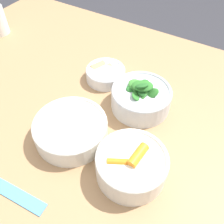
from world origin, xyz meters
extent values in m
plane|color=#2D2D33|center=(0.00, 0.00, 0.00)|extent=(10.00, 10.00, 0.00)
cube|color=#99724C|center=(0.00, 0.00, 0.72)|extent=(1.29, 0.86, 0.03)
cube|color=olive|center=(0.58, -0.37, 0.36)|extent=(0.06, 0.06, 0.71)
cylinder|color=silver|center=(-0.23, 0.18, 0.77)|extent=(0.16, 0.16, 0.06)
torus|color=silver|center=(-0.23, 0.18, 0.80)|extent=(0.16, 0.16, 0.01)
cylinder|color=orange|center=(-0.22, 0.16, 0.79)|extent=(0.04, 0.05, 0.02)
cylinder|color=orange|center=(-0.25, 0.20, 0.79)|extent=(0.06, 0.02, 0.02)
cylinder|color=orange|center=(-0.23, 0.18, 0.78)|extent=(0.02, 0.06, 0.02)
cylinder|color=orange|center=(-0.25, 0.19, 0.79)|extent=(0.04, 0.06, 0.02)
cylinder|color=orange|center=(-0.24, 0.16, 0.79)|extent=(0.06, 0.03, 0.02)
cylinder|color=orange|center=(-0.21, 0.20, 0.80)|extent=(0.05, 0.04, 0.02)
cylinder|color=orange|center=(-0.24, 0.17, 0.80)|extent=(0.03, 0.06, 0.02)
cylinder|color=silver|center=(-0.16, -0.02, 0.77)|extent=(0.17, 0.17, 0.06)
torus|color=silver|center=(-0.16, -0.02, 0.80)|extent=(0.17, 0.17, 0.01)
ellipsoid|color=#235B23|center=(-0.16, -0.03, 0.81)|extent=(0.06, 0.07, 0.03)
ellipsoid|color=#235B23|center=(-0.15, -0.02, 0.82)|extent=(0.05, 0.07, 0.05)
ellipsoid|color=#3D8433|center=(-0.17, -0.01, 0.80)|extent=(0.03, 0.05, 0.04)
ellipsoid|color=#4C933D|center=(-0.18, -0.06, 0.79)|extent=(0.04, 0.05, 0.02)
ellipsoid|color=#3D8433|center=(-0.14, -0.03, 0.81)|extent=(0.06, 0.04, 0.03)
ellipsoid|color=#4C933D|center=(-0.13, 0.03, 0.78)|extent=(0.06, 0.06, 0.03)
ellipsoid|color=#2D7028|center=(-0.18, -0.02, 0.80)|extent=(0.05, 0.04, 0.04)
ellipsoid|color=#2D7028|center=(-0.16, -0.02, 0.82)|extent=(0.07, 0.05, 0.03)
ellipsoid|color=#235B23|center=(-0.12, -0.06, 0.79)|extent=(0.04, 0.06, 0.02)
ellipsoid|color=#235B23|center=(-0.13, -0.02, 0.80)|extent=(0.05, 0.05, 0.02)
ellipsoid|color=#2D7028|center=(-0.15, 0.00, 0.80)|extent=(0.03, 0.05, 0.04)
ellipsoid|color=#3D8433|center=(-0.21, -0.04, 0.78)|extent=(0.04, 0.05, 0.02)
cylinder|color=silver|center=(-0.05, 0.16, 0.76)|extent=(0.19, 0.19, 0.05)
torus|color=silver|center=(-0.05, 0.16, 0.79)|extent=(0.19, 0.19, 0.01)
cylinder|color=#936042|center=(-0.05, 0.16, 0.76)|extent=(0.17, 0.17, 0.03)
ellipsoid|color=#A36B4C|center=(-0.06, 0.18, 0.78)|extent=(0.01, 0.01, 0.01)
ellipsoid|color=#AD7551|center=(-0.10, 0.14, 0.77)|extent=(0.01, 0.01, 0.01)
ellipsoid|color=#8E5B3D|center=(-0.10, 0.10, 0.78)|extent=(0.01, 0.01, 0.01)
ellipsoid|color=#8E5B3D|center=(-0.02, 0.13, 0.78)|extent=(0.01, 0.01, 0.01)
ellipsoid|color=#8E5B3D|center=(-0.02, 0.23, 0.78)|extent=(0.01, 0.01, 0.01)
ellipsoid|color=#AD7551|center=(-0.07, 0.17, 0.78)|extent=(0.01, 0.01, 0.01)
ellipsoid|color=#AD7551|center=(-0.08, 0.19, 0.78)|extent=(0.01, 0.01, 0.01)
ellipsoid|color=#AD7551|center=(-0.03, 0.15, 0.78)|extent=(0.01, 0.01, 0.01)
ellipsoid|color=#AD7551|center=(-0.04, 0.13, 0.78)|extent=(0.01, 0.01, 0.01)
ellipsoid|color=#8E5B3D|center=(-0.05, 0.13, 0.78)|extent=(0.01, 0.01, 0.01)
ellipsoid|color=#A36B4C|center=(-0.09, 0.16, 0.78)|extent=(0.01, 0.01, 0.01)
cylinder|color=#E0A88E|center=(-0.11, 0.14, 0.78)|extent=(0.03, 0.03, 0.01)
cylinder|color=beige|center=(-0.03, 0.18, 0.78)|extent=(0.03, 0.03, 0.01)
cylinder|color=silver|center=(-0.01, -0.08, 0.76)|extent=(0.12, 0.12, 0.04)
torus|color=silver|center=(-0.01, -0.08, 0.77)|extent=(0.12, 0.12, 0.01)
cube|color=tan|center=(-0.03, -0.08, 0.76)|extent=(0.06, 0.06, 0.02)
cube|color=tan|center=(-0.01, -0.08, 0.77)|extent=(0.06, 0.06, 0.02)
cube|color=tan|center=(0.01, -0.08, 0.77)|extent=(0.07, 0.07, 0.02)
camera|label=1|loc=(-0.34, 0.44, 1.26)|focal=40.00mm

